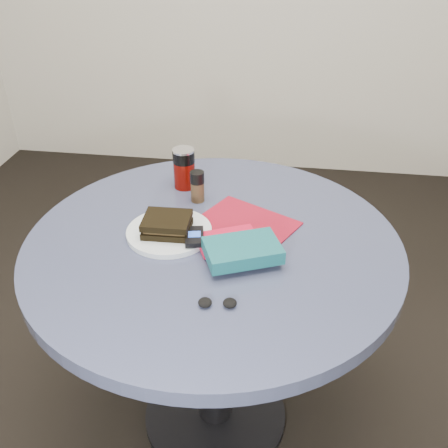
# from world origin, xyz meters

# --- Properties ---
(ground) EXTENTS (4.00, 4.00, 0.00)m
(ground) POSITION_xyz_m (0.00, 0.00, 0.00)
(ground) COLOR black
(ground) RESTS_ON ground
(table) EXTENTS (1.00, 1.00, 0.75)m
(table) POSITION_xyz_m (0.00, 0.00, 0.59)
(table) COLOR black
(table) RESTS_ON ground
(plate) EXTENTS (0.29, 0.29, 0.01)m
(plate) POSITION_xyz_m (-0.12, 0.01, 0.76)
(plate) COLOR silver
(plate) RESTS_ON table
(sandwich) EXTENTS (0.13, 0.11, 0.04)m
(sandwich) POSITION_xyz_m (-0.12, -0.00, 0.79)
(sandwich) COLOR black
(sandwich) RESTS_ON plate
(soda_can) EXTENTS (0.09, 0.09, 0.13)m
(soda_can) POSITION_xyz_m (-0.13, 0.28, 0.81)
(soda_can) COLOR #5E0A04
(soda_can) RESTS_ON table
(pepper_grinder) EXTENTS (0.05, 0.05, 0.10)m
(pepper_grinder) POSITION_xyz_m (-0.08, 0.19, 0.80)
(pepper_grinder) COLOR #3E2C1A
(pepper_grinder) RESTS_ON table
(magazine) EXTENTS (0.32, 0.29, 0.00)m
(magazine) POSITION_xyz_m (0.08, 0.08, 0.75)
(magazine) COLOR maroon
(magazine) RESTS_ON table
(red_book) EXTENTS (0.19, 0.16, 0.01)m
(red_book) POSITION_xyz_m (0.04, -0.02, 0.76)
(red_book) COLOR red
(red_book) RESTS_ON magazine
(novel) EXTENTS (0.21, 0.18, 0.04)m
(novel) POSITION_xyz_m (0.09, -0.09, 0.79)
(novel) COLOR #114C54
(novel) RESTS_ON red_book
(mp3_player) EXTENTS (0.06, 0.09, 0.02)m
(mp3_player) POSITION_xyz_m (-0.04, -0.03, 0.77)
(mp3_player) COLOR black
(mp3_player) RESTS_ON red_book
(headphones) EXTENTS (0.09, 0.04, 0.02)m
(headphones) POSITION_xyz_m (0.05, -0.26, 0.76)
(headphones) COLOR black
(headphones) RESTS_ON table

